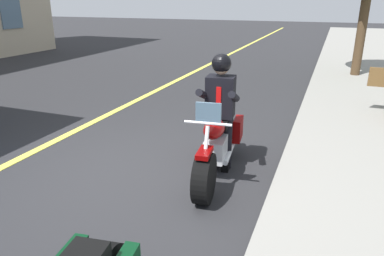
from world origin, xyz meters
TOP-DOWN VIEW (x-y plane):
  - ground_plane at (0.00, 0.00)m, footprint 80.00×80.00m
  - lane_center_stripe at (0.00, -2.00)m, footprint 60.00×0.16m
  - motorcycle_main at (-0.49, 1.13)m, footprint 2.22×0.76m
  - rider_main at (-0.68, 1.11)m, footprint 0.67×0.60m

SIDE VIEW (x-z plane):
  - ground_plane at x=0.00m, z-range 0.00..0.00m
  - lane_center_stripe at x=0.00m, z-range 0.00..0.01m
  - motorcycle_main at x=-0.49m, z-range -0.18..1.08m
  - rider_main at x=-0.68m, z-range 0.17..1.91m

